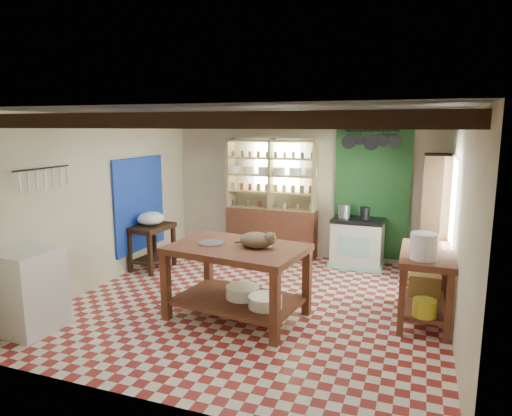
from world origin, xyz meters
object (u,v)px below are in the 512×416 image
(stove, at_px, (357,243))
(white_cabinet, at_px, (31,291))
(right_counter, at_px, (425,286))
(cat, at_px, (256,240))
(prep_table, at_px, (152,247))
(work_table, at_px, (237,282))

(stove, relative_size, white_cabinet, 0.88)
(right_counter, height_order, cat, cat)
(prep_table, relative_size, right_counter, 0.62)
(prep_table, height_order, right_counter, right_counter)
(prep_table, distance_m, white_cabinet, 2.56)
(work_table, height_order, prep_table, work_table)
(work_table, relative_size, right_counter, 1.33)
(work_table, distance_m, cat, 0.62)
(work_table, distance_m, stove, 2.92)
(white_cabinet, distance_m, right_counter, 4.81)
(cat, bearing_deg, white_cabinet, -155.27)
(work_table, bearing_deg, stove, 74.33)
(white_cabinet, height_order, right_counter, white_cabinet)
(work_table, bearing_deg, right_counter, 25.23)
(white_cabinet, bearing_deg, stove, 53.00)
(prep_table, xyz_separation_m, right_counter, (4.38, -0.63, 0.06))
(stove, height_order, right_counter, right_counter)
(prep_table, height_order, cat, cat)
(work_table, xyz_separation_m, cat, (0.25, 0.02, 0.57))
(cat, bearing_deg, right_counter, 16.90)
(stove, bearing_deg, cat, -106.56)
(work_table, relative_size, white_cabinet, 1.68)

